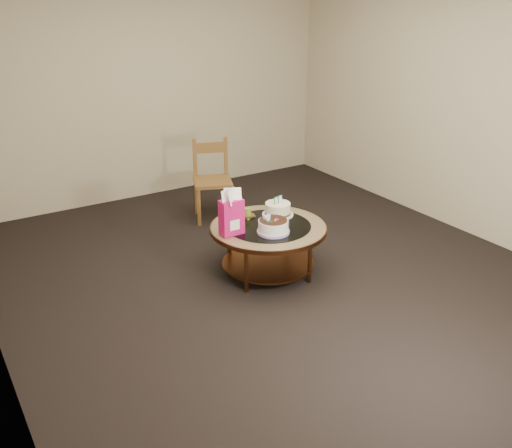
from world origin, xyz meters
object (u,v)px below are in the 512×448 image
coffee_table (268,234)px  gift_bag (231,212)px  decorated_cake (273,227)px  cream_cake (278,209)px  dining_chair (212,180)px

coffee_table → gift_bag: 0.45m
decorated_cake → gift_bag: (-0.31, 0.16, 0.14)m
coffee_table → cream_cake: (0.20, 0.15, 0.14)m
cream_cake → decorated_cake: bearing=-144.1°
gift_bag → cream_cake: bearing=14.0°
coffee_table → cream_cake: cream_cake is taller
coffee_table → decorated_cake: decorated_cake is taller
dining_chair → gift_bag: bearing=-89.9°
cream_cake → dining_chair: 1.27m
gift_bag → dining_chair: size_ratio=0.45×
decorated_cake → dining_chair: 1.59m
decorated_cake → cream_cake: 0.40m
gift_bag → dining_chair: dining_chair is taller
decorated_cake → cream_cake: size_ratio=0.97×
coffee_table → decorated_cake: bearing=-109.4°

